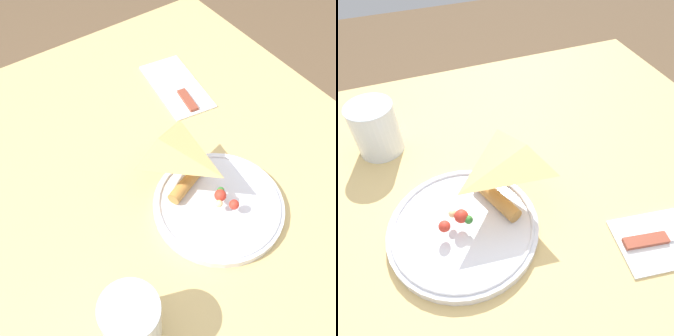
{
  "view_description": "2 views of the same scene",
  "coord_description": "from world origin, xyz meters",
  "views": [
    {
      "loc": [
        -0.36,
        0.27,
        1.44
      ],
      "look_at": [
        0.04,
        -0.01,
        0.81
      ],
      "focal_mm": 45.0,
      "sensor_mm": 36.0,
      "label": 1
    },
    {
      "loc": [
        -0.1,
        -0.34,
        1.23
      ],
      "look_at": [
        0.03,
        0.02,
        0.82
      ],
      "focal_mm": 35.0,
      "sensor_mm": 36.0,
      "label": 2
    }
  ],
  "objects": [
    {
      "name": "milk_glass",
      "position": [
        -0.17,
        0.2,
        0.82
      ],
      "size": [
        0.09,
        0.09,
        0.1
      ],
      "color": "white",
      "rests_on": "dining_table"
    },
    {
      "name": "plate_pizza",
      "position": [
        -0.06,
        -0.05,
        0.79
      ],
      "size": [
        0.24,
        0.24,
        0.05
      ],
      "color": "white",
      "rests_on": "dining_table"
    },
    {
      "name": "dining_table",
      "position": [
        0.0,
        0.0,
        0.67
      ],
      "size": [
        1.11,
        0.9,
        0.78
      ],
      "color": "#DBB770",
      "rests_on": "ground_plane"
    },
    {
      "name": "ground_plane",
      "position": [
        0.0,
        0.0,
        0.0
      ],
      "size": [
        6.0,
        6.0,
        0.0
      ],
      "primitive_type": "plane",
      "color": "brown"
    },
    {
      "name": "butter_knife",
      "position": [
        0.24,
        -0.18,
        0.78
      ],
      "size": [
        0.19,
        0.05,
        0.01
      ],
      "rotation": [
        0.0,
        0.0,
        -0.18
      ],
      "color": "#99422D",
      "rests_on": "napkin_folded"
    },
    {
      "name": "napkin_folded",
      "position": [
        0.25,
        -0.18,
        0.78
      ],
      "size": [
        0.22,
        0.13,
        0.0
      ],
      "rotation": [
        0.0,
        0.0,
        -0.15
      ],
      "color": "white",
      "rests_on": "dining_table"
    }
  ]
}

